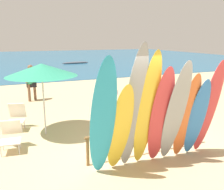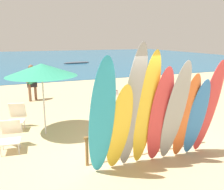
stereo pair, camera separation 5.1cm
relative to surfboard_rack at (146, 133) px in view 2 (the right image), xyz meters
The scene contains 18 objects.
ground 14.01m from the surfboard_rack, 90.00° to the left, with size 60.00×60.00×0.00m, color tan.
ocean_water 31.07m from the surfboard_rack, 90.00° to the left, with size 60.00×40.00×0.02m, color #235B7F.
surfboard_rack is the anchor object (origin of this frame).
surfboard_teal_0 1.71m from the surfboard_rack, 153.61° to the right, with size 0.51×0.06×2.66m, color #289EC6.
surfboard_yellow_1 1.20m from the surfboard_rack, 149.56° to the right, with size 0.52×0.06×2.07m, color yellow.
surfboard_grey_2 1.21m from the surfboard_rack, 139.17° to the right, with size 0.48×0.07×2.84m, color #999EA3.
surfboard_yellow_3 0.99m from the surfboard_rack, 121.04° to the right, with size 0.49×0.06×2.68m, color yellow.
surfboard_red_4 0.82m from the surfboard_rack, 89.33° to the right, with size 0.50×0.06×2.35m, color #D13D42.
surfboard_grey_5 0.99m from the surfboard_rack, 64.10° to the right, with size 0.48×0.06×2.51m, color #999EA3.
surfboard_orange_6 1.04m from the surfboard_rack, 38.61° to the right, with size 0.53×0.06×2.15m, color orange.
surfboard_blue_7 1.24m from the surfboard_rack, 30.21° to the right, with size 0.47×0.07×2.03m, color #337AD1.
surfboard_red_8 1.58m from the surfboard_rack, 24.19° to the right, with size 0.48×0.08×2.44m, color #D13D42.
beachgoer_midbeach 3.99m from the surfboard_rack, 79.79° to the left, with size 0.40×0.54×1.55m.
beachgoer_photographing 6.97m from the surfboard_rack, 108.22° to the left, with size 0.52×0.42×1.66m.
beach_chair_red 3.46m from the surfboard_rack, 153.49° to the left, with size 0.58×0.80×0.79m.
beach_chair_blue 4.23m from the surfboard_rack, 133.65° to the left, with size 0.65×0.77×0.82m.
beach_umbrella 3.41m from the surfboard_rack, 133.48° to the left, with size 2.02×2.02×2.12m.
distant_boat 22.31m from the surfboard_rack, 80.60° to the left, with size 3.06×0.71×0.24m.
Camera 2 is at (-2.85, -4.87, 2.83)m, focal length 38.98 mm.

